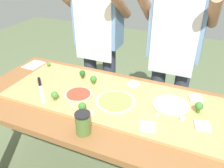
% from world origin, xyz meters
% --- Properties ---
extents(prep_table, '(1.87, 0.81, 0.79)m').
position_xyz_m(prep_table, '(0.00, 0.00, 0.69)').
color(prep_table, brown).
rests_on(prep_table, ground).
extents(cutting_board, '(1.41, 0.55, 0.02)m').
position_xyz_m(cutting_board, '(-0.02, 0.05, 0.80)').
color(cutting_board, tan).
rests_on(cutting_board, prep_table).
extents(chefs_knife, '(0.24, 0.25, 0.02)m').
position_xyz_m(chefs_knife, '(-0.53, -0.03, 0.82)').
color(chefs_knife, '#B7BABF').
rests_on(chefs_knife, cutting_board).
extents(pizza_whole_pesto_green, '(0.26, 0.26, 0.02)m').
position_xyz_m(pizza_whole_pesto_green, '(0.03, -0.00, 0.82)').
color(pizza_whole_pesto_green, beige).
rests_on(pizza_whole_pesto_green, cutting_board).
extents(pizza_whole_tomato_red, '(0.19, 0.19, 0.02)m').
position_xyz_m(pizza_whole_tomato_red, '(-0.23, -0.02, 0.82)').
color(pizza_whole_tomato_red, beige).
rests_on(pizza_whole_tomato_red, cutting_board).
extents(pizza_whole_cheese_artichoke, '(0.23, 0.23, 0.02)m').
position_xyz_m(pizza_whole_cheese_artichoke, '(0.35, 0.10, 0.82)').
color(pizza_whole_cheese_artichoke, beige).
rests_on(pizza_whole_cheese_artichoke, cutting_board).
extents(pizza_slice_far_left, '(0.10, 0.10, 0.01)m').
position_xyz_m(pizza_slice_far_left, '(0.28, -0.15, 0.82)').
color(pizza_slice_far_left, silver).
rests_on(pizza_slice_far_left, cutting_board).
extents(pizza_slice_center, '(0.10, 0.10, 0.01)m').
position_xyz_m(pizza_slice_center, '(0.55, -0.03, 0.82)').
color(pizza_slice_center, silver).
rests_on(pizza_slice_center, cutting_board).
extents(pizza_slice_far_right, '(0.10, 0.10, 0.01)m').
position_xyz_m(pizza_slice_far_right, '(0.48, 0.24, 0.82)').
color(pizza_slice_far_right, silver).
rests_on(pizza_slice_far_right, cutting_board).
extents(pizza_slice_near_left, '(0.09, 0.09, 0.01)m').
position_xyz_m(pizza_slice_near_left, '(0.06, 0.25, 0.82)').
color(pizza_slice_near_left, silver).
rests_on(pizza_slice_near_left, cutting_board).
extents(broccoli_floret_center_right, '(0.05, 0.05, 0.06)m').
position_xyz_m(broccoli_floret_center_right, '(-0.12, -0.16, 0.85)').
color(broccoli_floret_center_right, '#3F7220').
rests_on(broccoli_floret_center_right, cutting_board).
extents(broccoli_floret_back_right, '(0.03, 0.03, 0.04)m').
position_xyz_m(broccoli_floret_back_right, '(-0.67, 0.25, 0.83)').
color(broccoli_floret_back_right, '#487A23').
rests_on(broccoli_floret_back_right, cutting_board).
extents(broccoli_floret_back_mid, '(0.04, 0.04, 0.06)m').
position_xyz_m(broccoli_floret_back_mid, '(-0.32, 0.19, 0.85)').
color(broccoli_floret_back_mid, '#2C5915').
rests_on(broccoli_floret_back_mid, cutting_board).
extents(broccoli_floret_back_left, '(0.05, 0.05, 0.06)m').
position_xyz_m(broccoli_floret_back_left, '(-0.21, 0.15, 0.85)').
color(broccoli_floret_back_left, '#3F7220').
rests_on(broccoli_floret_back_left, cutting_board).
extents(broccoli_floret_front_mid, '(0.05, 0.05, 0.07)m').
position_xyz_m(broccoli_floret_front_mid, '(0.51, 0.10, 0.85)').
color(broccoli_floret_front_mid, '#3F7220').
rests_on(broccoli_floret_front_mid, cutting_board).
extents(broccoli_floret_center_left, '(0.05, 0.05, 0.06)m').
position_xyz_m(broccoli_floret_center_left, '(-0.34, -0.13, 0.85)').
color(broccoli_floret_center_left, '#487A23').
rests_on(broccoli_floret_center_left, cutting_board).
extents(cheese_crumble_a, '(0.02, 0.02, 0.01)m').
position_xyz_m(cheese_crumble_a, '(0.30, -0.04, 0.82)').
color(cheese_crumble_a, white).
rests_on(cheese_crumble_a, cutting_board).
extents(cheese_crumble_b, '(0.02, 0.02, 0.02)m').
position_xyz_m(cheese_crumble_b, '(-0.05, -0.16, 0.82)').
color(cheese_crumble_b, white).
rests_on(cheese_crumble_b, cutting_board).
extents(cheese_crumble_c, '(0.02, 0.02, 0.02)m').
position_xyz_m(cheese_crumble_c, '(-0.20, -0.14, 0.82)').
color(cheese_crumble_c, white).
rests_on(cheese_crumble_c, cutting_board).
extents(cheese_crumble_d, '(0.03, 0.03, 0.02)m').
position_xyz_m(cheese_crumble_d, '(0.44, -0.01, 0.82)').
color(cheese_crumble_d, white).
rests_on(cheese_crumble_d, cutting_board).
extents(sauce_jar, '(0.08, 0.08, 0.13)m').
position_xyz_m(sauce_jar, '(-0.03, -0.30, 0.86)').
color(sauce_jar, '#517033').
rests_on(sauce_jar, prep_table).
extents(recipe_note, '(0.13, 0.17, 0.00)m').
position_xyz_m(recipe_note, '(-0.84, 0.26, 0.79)').
color(recipe_note, white).
rests_on(recipe_note, prep_table).
extents(cook_left, '(0.54, 0.39, 1.67)m').
position_xyz_m(cook_left, '(-0.42, 0.66, 1.00)').
color(cook_left, '#333847').
rests_on(cook_left, ground).
extents(cook_right, '(0.54, 0.39, 1.67)m').
position_xyz_m(cook_right, '(0.25, 0.66, 1.00)').
color(cook_right, '#333847').
rests_on(cook_right, ground).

